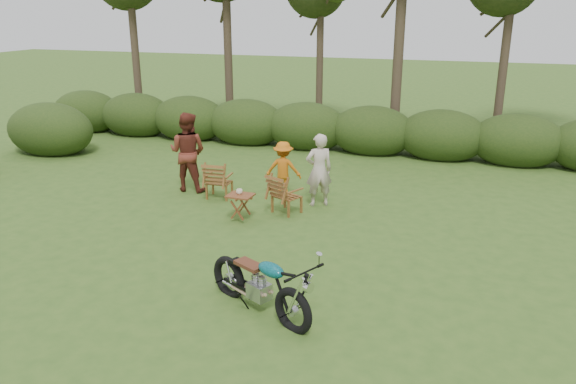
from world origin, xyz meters
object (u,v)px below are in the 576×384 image
(side_table, at_px, (241,207))
(adult_b, at_px, (190,190))
(lawn_chair_right, at_px, (287,212))
(lawn_chair_left, at_px, (220,197))
(motorcycle, at_px, (259,310))
(adult_a, at_px, (318,205))
(child, at_px, (283,195))
(cup, at_px, (239,192))

(side_table, relative_size, adult_b, 0.29)
(lawn_chair_right, distance_m, lawn_chair_left, 1.82)
(motorcycle, relative_size, lawn_chair_right, 2.23)
(adult_a, height_order, adult_b, adult_b)
(side_table, height_order, adult_a, adult_a)
(adult_a, bearing_deg, child, -53.71)
(motorcycle, distance_m, adult_a, 4.60)
(cup, bearing_deg, lawn_chair_left, 131.15)
(side_table, xyz_separation_m, cup, (-0.04, 0.04, 0.32))
(cup, bearing_deg, child, 78.87)
(adult_b, distance_m, child, 2.26)
(lawn_chair_right, height_order, adult_b, adult_b)
(cup, bearing_deg, adult_b, 143.33)
(side_table, distance_m, adult_b, 2.42)
(lawn_chair_left, distance_m, cup, 1.59)
(lawn_chair_left, distance_m, adult_b, 0.96)
(cup, relative_size, adult_a, 0.08)
(lawn_chair_right, relative_size, adult_a, 0.54)
(lawn_chair_left, height_order, cup, cup)
(lawn_chair_right, bearing_deg, child, -43.45)
(lawn_chair_right, bearing_deg, adult_b, 8.83)
(side_table, bearing_deg, child, 80.24)
(lawn_chair_right, relative_size, lawn_chair_left, 1.00)
(lawn_chair_left, relative_size, adult_b, 0.46)
(child, bearing_deg, adult_b, -0.02)
(lawn_chair_right, height_order, side_table, side_table)
(side_table, distance_m, adult_a, 1.88)
(lawn_chair_left, xyz_separation_m, child, (1.32, 0.63, 0.00))
(lawn_chair_left, relative_size, adult_a, 0.54)
(lawn_chair_right, relative_size, child, 0.68)
(side_table, xyz_separation_m, child, (0.31, 1.79, -0.27))
(lawn_chair_left, xyz_separation_m, adult_b, (-0.91, 0.29, 0.00))
(motorcycle, height_order, lawn_chair_right, motorcycle)
(adult_a, bearing_deg, lawn_chair_left, -24.57)
(lawn_chair_right, xyz_separation_m, lawn_chair_left, (-1.76, 0.45, 0.00))
(child, bearing_deg, cup, 70.15)
(lawn_chair_right, height_order, adult_a, adult_a)
(adult_b, bearing_deg, cup, 141.55)
(motorcycle, height_order, child, child)
(lawn_chair_right, bearing_deg, lawn_chair_left, 10.01)
(lawn_chair_left, bearing_deg, side_table, 126.53)
(motorcycle, xyz_separation_m, cup, (-1.68, 3.26, 0.59))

